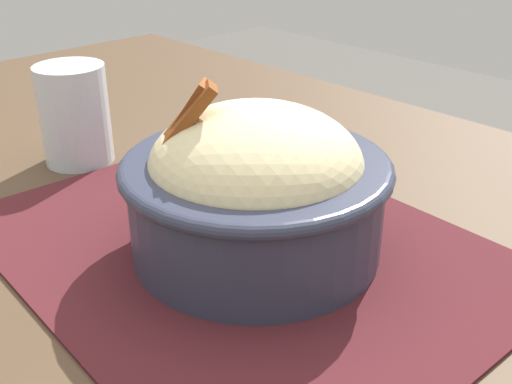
{
  "coord_description": "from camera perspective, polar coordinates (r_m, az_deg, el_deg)",
  "views": [
    {
      "loc": [
        -0.35,
        0.25,
        0.96
      ],
      "look_at": [
        -0.05,
        -0.03,
        0.75
      ],
      "focal_mm": 43.69,
      "sensor_mm": 36.0,
      "label": 1
    }
  ],
  "objects": [
    {
      "name": "bowl",
      "position": [
        0.47,
        -0.02,
        0.57
      ],
      "size": [
        0.2,
        0.2,
        0.14
      ],
      "color": "#2D3347",
      "rests_on": "placemat"
    },
    {
      "name": "fork",
      "position": [
        0.56,
        -5.13,
        -0.86
      ],
      "size": [
        0.02,
        0.13,
        0.0
      ],
      "color": "silver",
      "rests_on": "placemat"
    },
    {
      "name": "drinking_glass",
      "position": [
        0.66,
        -16.2,
        6.28
      ],
      "size": [
        0.07,
        0.07,
        0.1
      ],
      "color": "silver",
      "rests_on": "table"
    },
    {
      "name": "placemat",
      "position": [
        0.5,
        -1.55,
        -5.04
      ],
      "size": [
        0.43,
        0.34,
        0.0
      ],
      "primitive_type": "cube",
      "rotation": [
        0.0,
        0.0,
        -0.05
      ],
      "color": "#47191E",
      "rests_on": "table"
    },
    {
      "name": "table",
      "position": [
        0.54,
        -6.3,
        -10.06
      ],
      "size": [
        1.32,
        0.86,
        0.7
      ],
      "color": "#4C3826",
      "rests_on": "ground_plane"
    }
  ]
}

